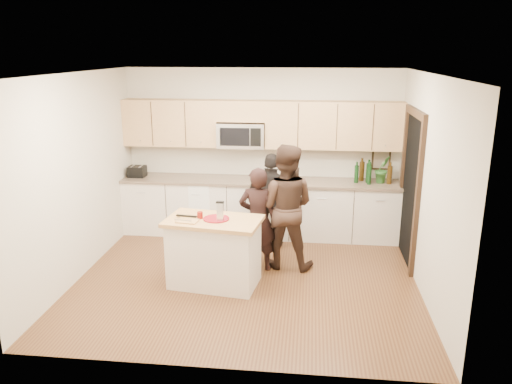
# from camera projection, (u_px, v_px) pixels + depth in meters

# --- Properties ---
(floor) EXTENTS (4.50, 4.50, 0.00)m
(floor) POSITION_uv_depth(u_px,v_px,m) (247.00, 278.00, 6.75)
(floor) COLOR brown
(floor) RESTS_ON ground
(room_shell) EXTENTS (4.52, 4.02, 2.71)m
(room_shell) POSITION_uv_depth(u_px,v_px,m) (246.00, 153.00, 6.27)
(room_shell) COLOR #BEB5A2
(room_shell) RESTS_ON ground
(back_cabinetry) EXTENTS (4.50, 0.66, 0.94)m
(back_cabinetry) POSITION_uv_depth(u_px,v_px,m) (260.00, 207.00, 8.23)
(back_cabinetry) COLOR beige
(back_cabinetry) RESTS_ON ground
(upper_cabinetry) EXTENTS (4.50, 0.33, 0.75)m
(upper_cabinetry) POSITION_uv_depth(u_px,v_px,m) (263.00, 123.00, 7.99)
(upper_cabinetry) COLOR tan
(upper_cabinetry) RESTS_ON ground
(microwave) EXTENTS (0.76, 0.41, 0.40)m
(microwave) POSITION_uv_depth(u_px,v_px,m) (242.00, 135.00, 8.04)
(microwave) COLOR silver
(microwave) RESTS_ON ground
(doorway) EXTENTS (0.06, 1.25, 2.20)m
(doorway) POSITION_uv_depth(u_px,v_px,m) (411.00, 183.00, 7.05)
(doorway) COLOR black
(doorway) RESTS_ON ground
(framed_picture) EXTENTS (0.30, 0.03, 0.38)m
(framed_picture) POSITION_uv_depth(u_px,v_px,m) (381.00, 158.00, 8.08)
(framed_picture) COLOR black
(framed_picture) RESTS_ON ground
(dish_towel) EXTENTS (0.34, 0.60, 0.48)m
(dish_towel) POSITION_uv_depth(u_px,v_px,m) (200.00, 189.00, 8.06)
(dish_towel) COLOR white
(dish_towel) RESTS_ON ground
(island) EXTENTS (1.28, 0.86, 0.90)m
(island) POSITION_uv_depth(u_px,v_px,m) (214.00, 252.00, 6.47)
(island) COLOR beige
(island) RESTS_ON ground
(red_plate) EXTENTS (0.33, 0.33, 0.02)m
(red_plate) POSITION_uv_depth(u_px,v_px,m) (216.00, 219.00, 6.34)
(red_plate) COLOR maroon
(red_plate) RESTS_ON island
(box_grater) EXTENTS (0.10, 0.05, 0.24)m
(box_grater) POSITION_uv_depth(u_px,v_px,m) (220.00, 211.00, 6.23)
(box_grater) COLOR silver
(box_grater) RESTS_ON red_plate
(drink_glass) EXTENTS (0.07, 0.07, 0.09)m
(drink_glass) POSITION_uv_depth(u_px,v_px,m) (200.00, 215.00, 6.36)
(drink_glass) COLOR maroon
(drink_glass) RESTS_ON island
(cutting_board) EXTENTS (0.28, 0.22, 0.02)m
(cutting_board) POSITION_uv_depth(u_px,v_px,m) (188.00, 221.00, 6.25)
(cutting_board) COLOR tan
(cutting_board) RESTS_ON island
(tongs) EXTENTS (0.28, 0.07, 0.02)m
(tongs) POSITION_uv_depth(u_px,v_px,m) (187.00, 216.00, 6.39)
(tongs) COLOR black
(tongs) RESTS_ON cutting_board
(knife) EXTENTS (0.23, 0.06, 0.01)m
(knife) POSITION_uv_depth(u_px,v_px,m) (183.00, 220.00, 6.24)
(knife) COLOR silver
(knife) RESTS_ON cutting_board
(toaster) EXTENTS (0.27, 0.24, 0.18)m
(toaster) POSITION_uv_depth(u_px,v_px,m) (137.00, 171.00, 8.28)
(toaster) COLOR black
(toaster) RESTS_ON back_cabinetry
(bottle_cluster) EXTENTS (0.61, 0.30, 0.37)m
(bottle_cluster) POSITION_uv_depth(u_px,v_px,m) (372.00, 172.00, 7.88)
(bottle_cluster) COLOR black
(bottle_cluster) RESTS_ON back_cabinetry
(orchid) EXTENTS (0.31, 0.29, 0.44)m
(orchid) POSITION_uv_depth(u_px,v_px,m) (382.00, 169.00, 7.87)
(orchid) COLOR #336E2C
(orchid) RESTS_ON back_cabinetry
(woman_left) EXTENTS (0.55, 0.38, 1.46)m
(woman_left) POSITION_uv_depth(u_px,v_px,m) (258.00, 219.00, 6.86)
(woman_left) COLOR black
(woman_left) RESTS_ON ground
(woman_center) EXTENTS (0.93, 0.77, 1.76)m
(woman_center) POSITION_uv_depth(u_px,v_px,m) (285.00, 207.00, 6.92)
(woman_center) COLOR #2F1F17
(woman_center) RESTS_ON ground
(woman_right) EXTENTS (0.92, 0.51, 1.49)m
(woman_right) POSITION_uv_depth(u_px,v_px,m) (272.00, 202.00, 7.60)
(woman_right) COLOR black
(woman_right) RESTS_ON ground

